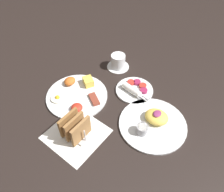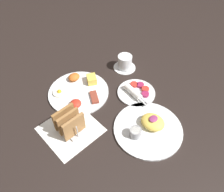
% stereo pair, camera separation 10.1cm
% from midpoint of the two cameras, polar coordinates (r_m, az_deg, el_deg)
% --- Properties ---
extents(ground_plane, '(3.00, 3.00, 0.00)m').
position_cam_midpoint_polar(ground_plane, '(1.00, -3.04, -3.82)').
color(ground_plane, black).
extents(napkin_flat, '(0.22, 0.22, 0.00)m').
position_cam_midpoint_polar(napkin_flat, '(0.94, -12.43, -9.88)').
color(napkin_flat, white).
rests_on(napkin_flat, ground_plane).
extents(plate_breakfast, '(0.29, 0.29, 0.05)m').
position_cam_midpoint_polar(plate_breakfast, '(1.07, -11.83, 0.30)').
color(plate_breakfast, white).
rests_on(plate_breakfast, ground_plane).
extents(plate_condiments, '(0.18, 0.19, 0.04)m').
position_cam_midpoint_polar(plate_condiments, '(1.07, 3.21, 1.57)').
color(plate_condiments, white).
rests_on(plate_condiments, ground_plane).
extents(plate_foreground, '(0.29, 0.29, 0.06)m').
position_cam_midpoint_polar(plate_foreground, '(0.94, 7.62, -7.08)').
color(plate_foreground, white).
rests_on(plate_foreground, ground_plane).
extents(toast_rack, '(0.10, 0.12, 0.10)m').
position_cam_midpoint_polar(toast_rack, '(0.90, -12.94, -8.15)').
color(toast_rack, '#B7B7BC').
rests_on(toast_rack, ground_plane).
extents(coffee_cup, '(0.12, 0.12, 0.08)m').
position_cam_midpoint_polar(coffee_cup, '(1.19, -0.86, 8.81)').
color(coffee_cup, white).
rests_on(coffee_cup, ground_plane).
extents(teaspoon, '(0.06, 0.12, 0.01)m').
position_cam_midpoint_polar(teaspoon, '(1.01, 5.87, -2.77)').
color(teaspoon, silver).
rests_on(teaspoon, ground_plane).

